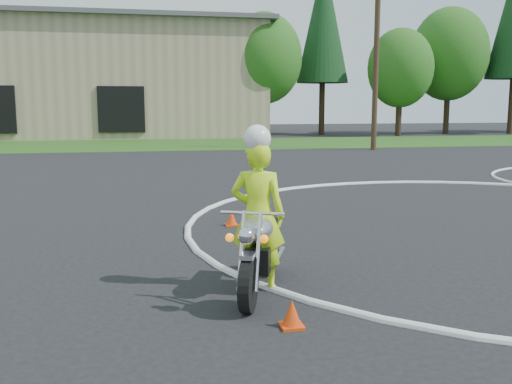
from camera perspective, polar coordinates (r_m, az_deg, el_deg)
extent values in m
cube|color=#1E4714|center=(34.44, -0.01, 4.91)|extent=(120.00, 10.00, 0.02)
torus|color=silver|center=(12.03, 23.03, -3.01)|extent=(12.12, 12.12, 0.12)
cylinder|color=black|center=(6.45, -0.77, -9.25)|extent=(0.35, 0.64, 0.64)
cylinder|color=black|center=(7.86, 1.25, -5.95)|extent=(0.35, 0.64, 0.64)
cube|color=black|center=(7.18, 0.41, -6.51)|extent=(0.49, 0.65, 0.32)
ellipsoid|color=#9A9A9E|center=(6.88, 0.12, -3.72)|extent=(0.60, 0.77, 0.30)
cube|color=black|center=(7.40, 0.83, -3.16)|extent=(0.49, 0.69, 0.11)
cylinder|color=silver|center=(6.45, -1.48, -5.83)|extent=(0.18, 0.37, 0.85)
cylinder|color=silver|center=(6.41, 0.20, -5.90)|extent=(0.18, 0.37, 0.85)
cube|color=white|center=(6.34, -0.82, -6.38)|extent=(0.22, 0.27, 0.05)
cylinder|color=white|center=(6.52, -0.35, -2.12)|extent=(0.71, 0.31, 0.04)
sphere|color=silver|center=(6.20, -0.97, -4.40)|extent=(0.19, 0.19, 0.19)
sphere|color=orange|center=(6.26, -2.65, -4.57)|extent=(0.10, 0.10, 0.10)
sphere|color=orange|center=(6.19, 0.81, -4.71)|extent=(0.10, 0.10, 0.10)
cylinder|color=white|center=(7.58, 2.22, -6.50)|extent=(0.39, 0.82, 0.08)
imported|color=#C5F619|center=(7.10, 0.18, -2.40)|extent=(0.80, 0.67, 1.88)
sphere|color=white|center=(6.93, 0.12, 5.38)|extent=(0.34, 0.34, 0.34)
cone|color=red|center=(6.10, 3.61, -12.03)|extent=(0.22, 0.22, 0.30)
cube|color=red|center=(6.15, 3.59, -13.21)|extent=(0.24, 0.24, 0.03)
cone|color=red|center=(10.98, -2.45, -2.62)|extent=(0.22, 0.22, 0.30)
cube|color=red|center=(11.01, -2.45, -3.31)|extent=(0.24, 0.24, 0.03)
cube|color=black|center=(38.62, -13.32, 8.04)|extent=(3.00, 0.16, 3.00)
cylinder|color=#382619|center=(41.63, 0.81, 7.78)|extent=(0.44, 0.44, 3.24)
ellipsoid|color=#1E5116|center=(41.75, 0.82, 13.23)|extent=(5.40, 5.40, 6.48)
cylinder|color=#382619|center=(44.85, 6.59, 8.26)|extent=(0.44, 0.44, 3.96)
cone|color=black|center=(45.30, 6.75, 16.70)|extent=(3.96, 3.96, 9.35)
cylinder|color=#382619|center=(43.90, 14.07, 7.34)|extent=(0.44, 0.44, 2.88)
ellipsoid|color=#1E5116|center=(43.98, 14.24, 11.93)|extent=(4.80, 4.80, 5.76)
cylinder|color=#382619|center=(47.98, 18.51, 7.68)|extent=(0.44, 0.44, 3.60)
ellipsoid|color=#1E5116|center=(48.14, 18.77, 12.92)|extent=(6.00, 6.00, 7.20)
cylinder|color=#382619|center=(49.82, 24.15, 7.81)|extent=(0.44, 0.44, 4.32)
cylinder|color=#382619|center=(41.98, -4.87, 7.52)|extent=(0.44, 0.44, 2.88)
ellipsoid|color=#1E5116|center=(42.05, -4.93, 12.32)|extent=(4.80, 4.80, 5.76)
cylinder|color=#473321|center=(30.20, 11.95, 13.66)|extent=(0.28, 0.28, 10.00)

